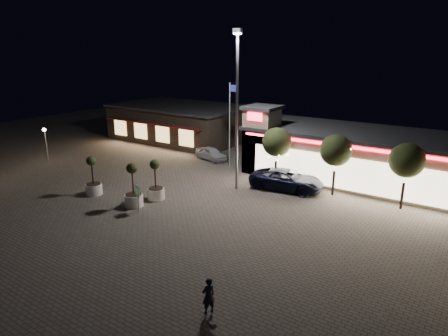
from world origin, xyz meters
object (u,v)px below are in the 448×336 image
Objects in this scene: planter_left at (93,183)px; planter_mid at (133,193)px; pedestrian at (208,296)px; valet_sign at (138,193)px; white_sedan at (211,153)px; pickup_truck at (286,180)px.

planter_mid is (4.39, 0.06, 0.05)m from planter_left.
pedestrian is 0.85× the size of valet_sign.
pedestrian is at bearing -29.96° from planter_mid.
white_sedan is at bearing 102.27° from planter_mid.
valet_sign is at bearing -94.44° from pedestrian.
planter_mid reaches higher than pickup_truck.
planter_left reaches higher than valet_sign.
white_sedan is at bearing 83.73° from planter_left.
planter_left is 4.39m from planter_mid.
valet_sign reaches higher than pedestrian.
white_sedan is at bearing 105.91° from valet_sign.
pickup_truck is 1.52× the size of white_sedan.
valet_sign is (3.98, -13.98, 0.71)m from white_sedan.
pickup_truck is at bearing 51.88° from planter_mid.
planter_left is at bearing 174.57° from valet_sign.
pedestrian is 12.32m from valet_sign.
pickup_truck is 11.09m from white_sedan.
pedestrian is at bearing -128.31° from white_sedan.
white_sedan is 1.25× the size of planter_left.
planter_mid is at bearing -152.02° from white_sedan.
white_sedan is (-10.39, 3.88, -0.16)m from pickup_truck.
valet_sign is (-10.65, 6.18, 0.54)m from pedestrian.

